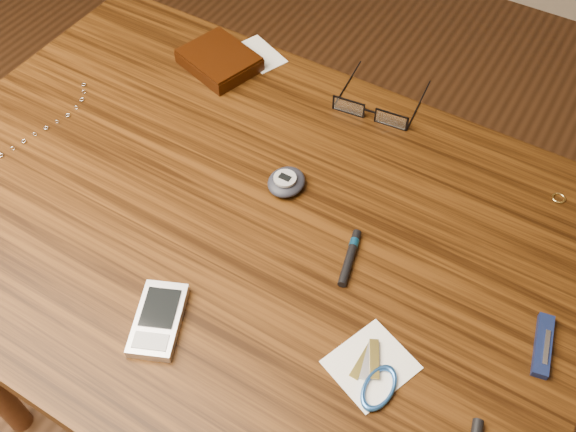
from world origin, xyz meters
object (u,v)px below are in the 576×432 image
eyeglasses (371,111)px  pedometer (286,182)px  pocket_knife (543,345)px  desk (238,254)px  wallet_and_card (220,60)px  notepad_keys (375,376)px  pda_phone (158,319)px

eyeglasses → pedometer: eyeglasses is taller
pedometer → pocket_knife: pedometer is taller
pedometer → desk: bearing=-114.8°
desk → wallet_and_card: size_ratio=5.84×
eyeglasses → notepad_keys: bearing=-62.9°
eyeglasses → pda_phone: bearing=-97.3°
eyeglasses → pedometer: (-0.04, -0.20, -0.00)m
pda_phone → notepad_keys: bearing=15.5°
wallet_and_card → pda_phone: wallet_and_card is taller
pocket_knife → pedometer: bearing=171.5°
wallet_and_card → notepad_keys: size_ratio=1.47×
desk → pocket_knife: pocket_knife is taller
pocket_knife → notepad_keys: bearing=-138.2°
notepad_keys → pda_phone: bearing=-164.5°
wallet_and_card → notepad_keys: (0.48, -0.38, -0.01)m
eyeglasses → desk: bearing=-105.5°
notepad_keys → pocket_knife: 0.21m
pocket_knife → eyeglasses: bearing=144.6°
eyeglasses → notepad_keys: 0.45m
eyeglasses → pedometer: 0.20m
pedometer → pda_phone: bearing=-94.4°
pda_phone → pedometer: (0.02, 0.27, 0.00)m
desk → eyeglasses: (0.08, 0.28, 0.11)m
notepad_keys → pedometer: bearing=140.5°
wallet_and_card → pocket_knife: size_ratio=1.97×
wallet_and_card → pda_phone: 0.50m
eyeglasses → pedometer: bearing=-101.4°
wallet_and_card → eyeglasses: eyeglasses is taller
pda_phone → notepad_keys: 0.27m
eyeglasses → pocket_knife: 0.44m
pocket_knife → desk: bearing=-177.2°
pocket_knife → pda_phone: bearing=-153.1°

